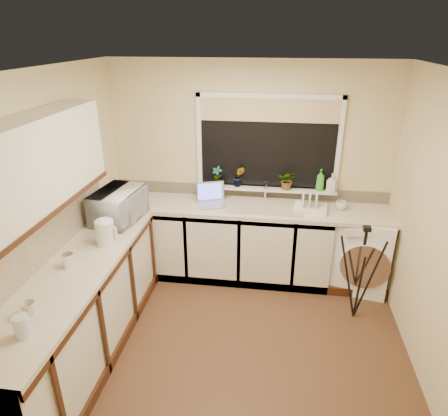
% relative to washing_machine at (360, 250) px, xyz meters
% --- Properties ---
extents(floor, '(3.20, 3.20, 0.00)m').
position_rel_washing_machine_xyz_m(floor, '(-1.30, -1.19, -0.44)').
color(floor, '#553422').
rests_on(floor, ground).
extents(ceiling, '(3.20, 3.20, 0.00)m').
position_rel_washing_machine_xyz_m(ceiling, '(-1.30, -1.19, 2.01)').
color(ceiling, white).
rests_on(ceiling, ground).
extents(wall_back, '(3.20, 0.00, 3.20)m').
position_rel_washing_machine_xyz_m(wall_back, '(-1.30, 0.31, 0.79)').
color(wall_back, beige).
rests_on(wall_back, ground).
extents(wall_front, '(3.20, 0.00, 3.20)m').
position_rel_washing_machine_xyz_m(wall_front, '(-1.30, -2.69, 0.79)').
color(wall_front, beige).
rests_on(wall_front, ground).
extents(wall_left, '(0.00, 3.00, 3.00)m').
position_rel_washing_machine_xyz_m(wall_left, '(-2.90, -1.19, 0.79)').
color(wall_left, beige).
rests_on(wall_left, ground).
extents(wall_right, '(0.00, 3.00, 3.00)m').
position_rel_washing_machine_xyz_m(wall_right, '(0.30, -1.19, 0.79)').
color(wall_right, beige).
rests_on(wall_right, ground).
extents(base_cabinet_back, '(2.55, 0.60, 0.86)m').
position_rel_washing_machine_xyz_m(base_cabinet_back, '(-1.62, 0.01, -0.01)').
color(base_cabinet_back, silver).
rests_on(base_cabinet_back, floor).
extents(base_cabinet_left, '(0.54, 2.40, 0.86)m').
position_rel_washing_machine_xyz_m(base_cabinet_left, '(-2.60, -1.49, -0.01)').
color(base_cabinet_left, silver).
rests_on(base_cabinet_left, floor).
extents(worktop_back, '(3.20, 0.60, 0.04)m').
position_rel_washing_machine_xyz_m(worktop_back, '(-1.30, 0.01, 0.44)').
color(worktop_back, beige).
rests_on(worktop_back, base_cabinet_back).
extents(worktop_left, '(0.60, 2.40, 0.04)m').
position_rel_washing_machine_xyz_m(worktop_left, '(-2.60, -1.49, 0.44)').
color(worktop_left, beige).
rests_on(worktop_left, base_cabinet_left).
extents(upper_cabinet, '(0.28, 1.90, 0.70)m').
position_rel_washing_machine_xyz_m(upper_cabinet, '(-2.74, -1.64, 1.36)').
color(upper_cabinet, silver).
rests_on(upper_cabinet, wall_left).
extents(splashback_left, '(0.02, 2.40, 0.45)m').
position_rel_washing_machine_xyz_m(splashback_left, '(-2.89, -1.49, 0.69)').
color(splashback_left, beige).
rests_on(splashback_left, wall_left).
extents(splashback_back, '(3.20, 0.02, 0.14)m').
position_rel_washing_machine_xyz_m(splashback_back, '(-1.30, 0.30, 0.53)').
color(splashback_back, beige).
rests_on(splashback_back, wall_back).
extents(window_glass, '(1.50, 0.02, 1.00)m').
position_rel_washing_machine_xyz_m(window_glass, '(-1.10, 0.30, 1.11)').
color(window_glass, black).
rests_on(window_glass, wall_back).
extents(window_blind, '(1.50, 0.02, 0.25)m').
position_rel_washing_machine_xyz_m(window_blind, '(-1.10, 0.27, 1.49)').
color(window_blind, tan).
rests_on(window_blind, wall_back).
extents(windowsill, '(1.60, 0.14, 0.03)m').
position_rel_washing_machine_xyz_m(windowsill, '(-1.10, 0.24, 0.60)').
color(windowsill, white).
rests_on(windowsill, wall_back).
extents(sink, '(0.82, 0.46, 0.03)m').
position_rel_washing_machine_xyz_m(sink, '(-1.10, 0.01, 0.48)').
color(sink, tan).
rests_on(sink, worktop_back).
extents(faucet, '(0.03, 0.03, 0.24)m').
position_rel_washing_machine_xyz_m(faucet, '(-1.10, 0.19, 0.58)').
color(faucet, silver).
rests_on(faucet, worktop_back).
extents(washing_machine, '(0.72, 0.70, 0.87)m').
position_rel_washing_machine_xyz_m(washing_machine, '(0.00, 0.00, 0.00)').
color(washing_machine, white).
rests_on(washing_machine, floor).
extents(laptop, '(0.39, 0.36, 0.24)m').
position_rel_washing_machine_xyz_m(laptop, '(-1.70, 0.03, 0.53)').
color(laptop, '#9A99A1').
rests_on(laptop, worktop_back).
extents(kettle, '(0.17, 0.17, 0.23)m').
position_rel_washing_machine_xyz_m(kettle, '(-2.50, -1.04, 0.58)').
color(kettle, silver).
rests_on(kettle, worktop_left).
extents(dish_rack, '(0.38, 0.31, 0.05)m').
position_rel_washing_machine_xyz_m(dish_rack, '(-0.59, -0.01, 0.49)').
color(dish_rack, white).
rests_on(dish_rack, worktop_back).
extents(tripod, '(0.64, 0.64, 1.03)m').
position_rel_washing_machine_xyz_m(tripod, '(-0.11, -0.61, 0.08)').
color(tripod, black).
rests_on(tripod, floor).
extents(glass_jug, '(0.10, 0.10, 0.15)m').
position_rel_washing_machine_xyz_m(glass_jug, '(-2.53, -2.28, 0.54)').
color(glass_jug, silver).
rests_on(glass_jug, worktop_left).
extents(steel_jar, '(0.09, 0.09, 0.12)m').
position_rel_washing_machine_xyz_m(steel_jar, '(-2.65, -1.46, 0.52)').
color(steel_jar, white).
rests_on(steel_jar, worktop_left).
extents(microwave, '(0.47, 0.63, 0.33)m').
position_rel_washing_machine_xyz_m(microwave, '(-2.57, -0.52, 0.63)').
color(microwave, silver).
rests_on(microwave, worktop_left).
extents(plant_a, '(0.14, 0.11, 0.23)m').
position_rel_washing_machine_xyz_m(plant_a, '(-1.66, 0.23, 0.73)').
color(plant_a, '#999999').
rests_on(plant_a, windowsill).
extents(plant_b, '(0.14, 0.12, 0.24)m').
position_rel_washing_machine_xyz_m(plant_b, '(-1.41, 0.24, 0.73)').
color(plant_b, '#999999').
rests_on(plant_b, windowsill).
extents(plant_d, '(0.22, 0.20, 0.22)m').
position_rel_washing_machine_xyz_m(plant_d, '(-0.85, 0.21, 0.72)').
color(plant_d, '#999999').
rests_on(plant_d, windowsill).
extents(soap_bottle_green, '(0.12, 0.12, 0.25)m').
position_rel_washing_machine_xyz_m(soap_bottle_green, '(-0.49, 0.24, 0.74)').
color(soap_bottle_green, green).
rests_on(soap_bottle_green, windowsill).
extents(soap_bottle_clear, '(0.12, 0.12, 0.21)m').
position_rel_washing_machine_xyz_m(soap_bottle_clear, '(-0.36, 0.21, 0.72)').
color(soap_bottle_clear, '#999999').
rests_on(soap_bottle_clear, windowsill).
extents(cup_back, '(0.13, 0.13, 0.09)m').
position_rel_washing_machine_xyz_m(cup_back, '(-0.26, 0.07, 0.51)').
color(cup_back, silver).
rests_on(cup_back, worktop_back).
extents(cup_left, '(0.12, 0.12, 0.10)m').
position_rel_washing_machine_xyz_m(cup_left, '(-2.62, -2.08, 0.51)').
color(cup_left, beige).
rests_on(cup_left, worktop_left).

